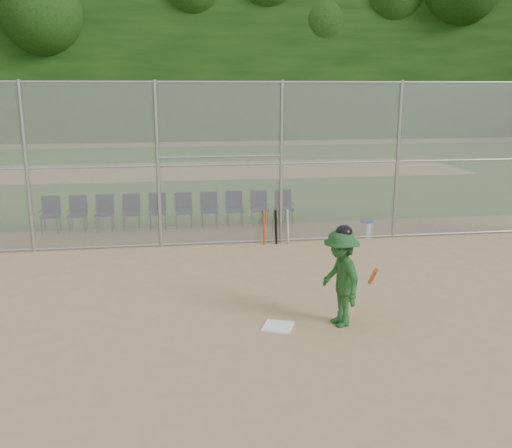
{
  "coord_description": "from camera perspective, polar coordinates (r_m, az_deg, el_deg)",
  "views": [
    {
      "loc": [
        -1.65,
        -8.74,
        3.85
      ],
      "look_at": [
        0.0,
        2.5,
        1.1
      ],
      "focal_mm": 40.0,
      "sensor_mm": 36.0,
      "label": 1
    }
  ],
  "objects": [
    {
      "name": "batter_at_plate",
      "position": [
        9.42,
        8.45,
        -5.3
      ],
      "size": [
        0.91,
        1.34,
        1.7
      ],
      "color": "#1D491E",
      "rests_on": "ground"
    },
    {
      "name": "chair_3",
      "position": [
        16.02,
        -12.37,
        1.14
      ],
      "size": [
        0.54,
        0.52,
        0.96
      ],
      "primitive_type": null,
      "color": "#10133D",
      "rests_on": "ground"
    },
    {
      "name": "chair_5",
      "position": [
        15.98,
        -7.25,
        1.32
      ],
      "size": [
        0.54,
        0.52,
        0.96
      ],
      "primitive_type": null,
      "color": "#10133D",
      "rests_on": "ground"
    },
    {
      "name": "ground",
      "position": [
        9.69,
        2.18,
        -9.81
      ],
      "size": [
        100.0,
        100.0,
        0.0
      ],
      "primitive_type": "plane",
      "color": "tan",
      "rests_on": "ground"
    },
    {
      "name": "chair_9",
      "position": [
        16.28,
        2.86,
        1.64
      ],
      "size": [
        0.54,
        0.52,
        0.96
      ],
      "primitive_type": null,
      "color": "#10133D",
      "rests_on": "ground"
    },
    {
      "name": "chair_6",
      "position": [
        16.01,
        -4.7,
        1.4
      ],
      "size": [
        0.54,
        0.52,
        0.96
      ],
      "primitive_type": null,
      "color": "#10133D",
      "rests_on": "ground"
    },
    {
      "name": "chair_2",
      "position": [
        16.09,
        -14.91,
        1.05
      ],
      "size": [
        0.54,
        0.52,
        0.96
      ],
      "primitive_type": null,
      "color": "#10133D",
      "rests_on": "ground"
    },
    {
      "name": "chair_8",
      "position": [
        16.16,
        0.37,
        1.56
      ],
      "size": [
        0.54,
        0.52,
        0.96
      ],
      "primitive_type": null,
      "color": "#10133D",
      "rests_on": "ground"
    },
    {
      "name": "chair_7",
      "position": [
        16.06,
        -2.15,
        1.49
      ],
      "size": [
        0.54,
        0.52,
        0.96
      ],
      "primitive_type": null,
      "color": "#10133D",
      "rests_on": "ground"
    },
    {
      "name": "grass_strip",
      "position": [
        27.06,
        -4.8,
        5.38
      ],
      "size": [
        100.0,
        100.0,
        0.0
      ],
      "primitive_type": "plane",
      "color": "#2D5D1C",
      "rests_on": "ground"
    },
    {
      "name": "chair_1",
      "position": [
        16.19,
        -17.42,
        0.96
      ],
      "size": [
        0.54,
        0.52,
        0.96
      ],
      "primitive_type": null,
      "color": "#10133D",
      "rests_on": "ground"
    },
    {
      "name": "chair_4",
      "position": [
        15.98,
        -9.81,
        1.23
      ],
      "size": [
        0.54,
        0.52,
        0.96
      ],
      "primitive_type": null,
      "color": "#10133D",
      "rests_on": "ground"
    },
    {
      "name": "spare_bats",
      "position": [
        14.28,
        2.01,
        -0.29
      ],
      "size": [
        0.66,
        0.25,
        0.85
      ],
      "color": "#D84C14",
      "rests_on": "ground"
    },
    {
      "name": "water_cooler",
      "position": [
        15.2,
        11.0,
        -0.43
      ],
      "size": [
        0.36,
        0.36,
        0.45
      ],
      "color": "white",
      "rests_on": "ground"
    },
    {
      "name": "dirt_patch_far",
      "position": [
        27.06,
        -4.8,
        5.39
      ],
      "size": [
        24.0,
        24.0,
        0.0
      ],
      "primitive_type": "plane",
      "color": "tan",
      "rests_on": "ground"
    },
    {
      "name": "chair_0",
      "position": [
        16.32,
        -19.89,
        0.86
      ],
      "size": [
        0.54,
        0.52,
        0.96
      ],
      "primitive_type": null,
      "color": "#10133D",
      "rests_on": "ground"
    },
    {
      "name": "backstop_fence",
      "position": [
        13.95,
        -1.5,
        6.27
      ],
      "size": [
        16.09,
        0.09,
        4.0
      ],
      "color": "gray",
      "rests_on": "ground"
    },
    {
      "name": "treeline",
      "position": [
        28.83,
        -5.29,
        16.82
      ],
      "size": [
        81.0,
        60.0,
        11.0
      ],
      "color": "black",
      "rests_on": "ground"
    },
    {
      "name": "home_plate",
      "position": [
        9.52,
        2.22,
        -10.18
      ],
      "size": [
        0.62,
        0.62,
        0.02
      ],
      "primitive_type": "cube",
      "rotation": [
        0.0,
        0.0,
        -0.4
      ],
      "color": "white",
      "rests_on": "ground"
    }
  ]
}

